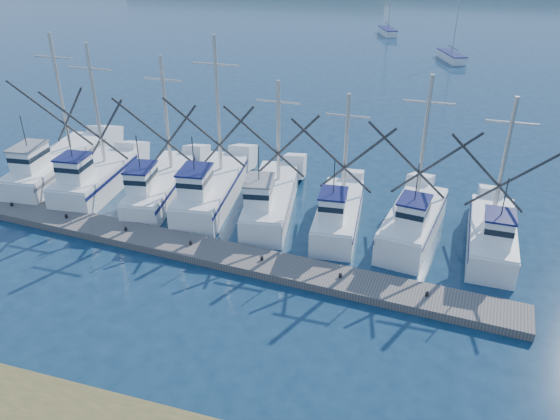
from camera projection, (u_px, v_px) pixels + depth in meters
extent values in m
plane|color=#0D253B|center=(308.00, 361.00, 21.29)|extent=(500.00, 500.00, 0.00)
cube|color=#665F5B|center=(208.00, 252.00, 27.98)|extent=(31.02, 4.39, 0.41)
cube|color=white|center=(59.00, 168.00, 36.09)|extent=(3.41, 9.22, 1.62)
cube|color=white|center=(30.00, 159.00, 33.41)|extent=(1.67, 2.34, 1.50)
cylinder|color=#B7B2A8|center=(60.00, 93.00, 35.25)|extent=(0.22, 0.22, 7.62)
cube|color=white|center=(96.00, 181.00, 34.31)|extent=(3.29, 7.17, 1.56)
cube|color=white|center=(75.00, 169.00, 32.09)|extent=(1.69, 1.83, 1.50)
cylinder|color=#B7B2A8|center=(96.00, 106.00, 33.20)|extent=(0.22, 0.22, 7.50)
cube|color=white|center=(162.00, 187.00, 33.89)|extent=(3.55, 8.63, 1.27)
cube|color=white|center=(142.00, 180.00, 31.43)|extent=(1.60, 2.23, 1.50)
cylinder|color=#B7B2A8|center=(166.00, 115.00, 33.14)|extent=(0.22, 0.22, 7.14)
cube|color=white|center=(213.00, 191.00, 33.02)|extent=(3.61, 8.82, 1.54)
cube|color=white|center=(195.00, 183.00, 30.46)|extent=(1.73, 2.26, 1.50)
cylinder|color=#B7B2A8|center=(218.00, 106.00, 32.00)|extent=(0.22, 0.22, 8.18)
cube|color=white|center=(271.00, 201.00, 31.91)|extent=(3.69, 8.51, 1.45)
cube|color=white|center=(259.00, 194.00, 29.44)|extent=(1.68, 2.21, 1.50)
cylinder|color=#B7B2A8|center=(278.00, 133.00, 31.36)|extent=(0.22, 0.22, 6.05)
cube|color=white|center=(338.00, 217.00, 30.29)|extent=(2.77, 7.06, 1.41)
cube|color=white|center=(333.00, 207.00, 28.12)|extent=(1.41, 1.78, 1.50)
cylinder|color=#B7B2A8|center=(346.00, 147.00, 29.58)|extent=(0.22, 0.22, 5.93)
cube|color=white|center=(412.00, 225.00, 29.19)|extent=(3.29, 7.19, 1.63)
cube|color=white|center=(413.00, 214.00, 26.96)|extent=(1.57, 1.86, 1.50)
cylinder|color=#B7B2A8|center=(424.00, 142.00, 28.19)|extent=(0.22, 0.22, 6.99)
cube|color=white|center=(491.00, 238.00, 28.19)|extent=(2.40, 6.95, 1.41)
cube|color=white|center=(498.00, 230.00, 26.02)|extent=(1.34, 1.71, 1.50)
cylinder|color=#B7B2A8|center=(504.00, 160.00, 27.36)|extent=(0.22, 0.22, 6.45)
cube|color=white|center=(451.00, 57.00, 67.73)|extent=(3.79, 5.91, 0.90)
cylinder|color=#B7B2A8|center=(456.00, 23.00, 66.10)|extent=(0.12, 0.12, 7.20)
cube|color=white|center=(387.00, 32.00, 83.49)|extent=(3.55, 5.49, 0.90)
cylinder|color=#B7B2A8|center=(390.00, 4.00, 81.86)|extent=(0.12, 0.12, 7.20)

